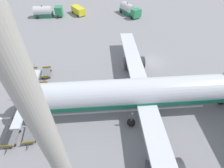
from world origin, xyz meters
TOP-DOWN VIEW (x-y plane):
  - ground_plane at (0.00, 0.00)m, footprint 500.00×500.00m
  - airplane at (11.18, -4.78)m, footprint 36.66×39.03m
  - fuel_tanker_primary at (-24.25, 1.36)m, footprint 7.87×5.18m
  - fuel_tanker_secondary at (-26.76, -22.59)m, footprint 3.75×8.30m
  - service_van at (-27.19, -13.50)m, footprint 5.52×4.19m
  - baggage_dolly_row_near_col_a at (0.21, -22.98)m, footprint 3.58×1.77m
  - baggage_dolly_row_near_col_b at (4.37, -23.22)m, footprint 3.54×1.63m
  - baggage_dolly_row_near_col_c at (8.85, -23.39)m, footprint 3.58×1.75m
  - baggage_dolly_row_near_col_d at (13.06, -23.63)m, footprint 3.60×1.82m
  - baggage_dolly_row_mid_a_col_a at (0.51, -20.46)m, footprint 3.56×1.68m
  - baggage_dolly_row_mid_a_col_b at (4.72, -20.77)m, footprint 3.59×1.81m
  - baggage_dolly_row_mid_a_col_c at (8.98, -20.99)m, footprint 3.59×1.79m
  - baggage_dolly_row_mid_a_col_d at (13.01, -21.30)m, footprint 3.55×1.66m
  - apron_light_mast at (24.39, -14.12)m, footprint 2.00×0.70m
  - stand_guidance_stripe at (10.66, -12.95)m, footprint 3.69×33.51m

SIDE VIEW (x-z plane):
  - ground_plane at x=0.00m, z-range 0.00..0.00m
  - stand_guidance_stripe at x=10.66m, z-range 0.00..0.01m
  - baggage_dolly_row_near_col_a at x=0.21m, z-range 0.01..0.93m
  - baggage_dolly_row_near_col_b at x=4.37m, z-range 0.01..0.93m
  - baggage_dolly_row_near_col_c at x=8.85m, z-range 0.01..0.93m
  - baggage_dolly_row_near_col_d at x=13.06m, z-range 0.01..0.93m
  - baggage_dolly_row_mid_a_col_a at x=0.51m, z-range 0.01..0.93m
  - baggage_dolly_row_mid_a_col_b at x=4.72m, z-range 0.01..0.93m
  - baggage_dolly_row_mid_a_col_c at x=8.98m, z-range 0.01..0.93m
  - baggage_dolly_row_mid_a_col_d at x=13.01m, z-range 0.01..0.93m
  - service_van at x=-27.19m, z-range 0.10..2.25m
  - fuel_tanker_primary at x=-24.25m, z-range -0.26..2.96m
  - fuel_tanker_secondary at x=-26.76m, z-range -0.23..3.07m
  - airplane at x=11.18m, z-range -2.98..9.74m
  - apron_light_mast at x=24.39m, z-range 1.86..29.43m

